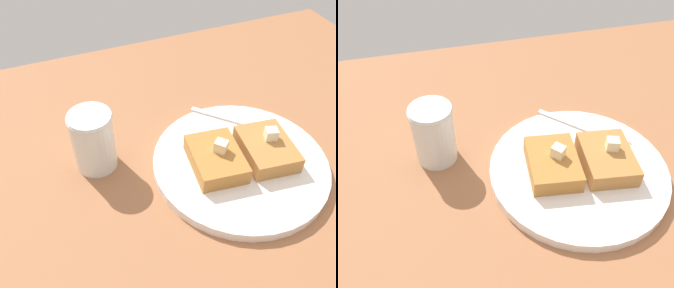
% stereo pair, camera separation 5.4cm
% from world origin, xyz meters
% --- Properties ---
extents(table_surface, '(1.00, 1.00, 0.03)m').
position_xyz_m(table_surface, '(0.00, 0.00, 0.01)').
color(table_surface, '#9C633F').
rests_on(table_surface, ground).
extents(plate, '(0.26, 0.26, 0.02)m').
position_xyz_m(plate, '(0.05, 0.08, 0.04)').
color(plate, white).
rests_on(plate, table_surface).
extents(toast_slice_left, '(0.08, 0.10, 0.03)m').
position_xyz_m(toast_slice_left, '(0.01, 0.09, 0.06)').
color(toast_slice_left, '#AF7131').
rests_on(toast_slice_left, plate).
extents(toast_slice_middle, '(0.08, 0.10, 0.03)m').
position_xyz_m(toast_slice_middle, '(0.09, 0.08, 0.06)').
color(toast_slice_middle, '#B0753A').
rests_on(toast_slice_middle, plate).
extents(butter_pat_primary, '(0.02, 0.02, 0.02)m').
position_xyz_m(butter_pat_primary, '(0.02, 0.09, 0.08)').
color(butter_pat_primary, beige).
rests_on(butter_pat_primary, toast_slice_left).
extents(butter_pat_secondary, '(0.02, 0.02, 0.02)m').
position_xyz_m(butter_pat_secondary, '(0.10, 0.08, 0.08)').
color(butter_pat_secondary, '#F1F0C7').
rests_on(butter_pat_secondary, toast_slice_middle).
extents(fork, '(0.12, 0.13, 0.00)m').
position_xyz_m(fork, '(0.09, 0.15, 0.05)').
color(fork, silver).
rests_on(fork, plate).
extents(syrup_jar, '(0.07, 0.07, 0.10)m').
position_xyz_m(syrup_jar, '(-0.15, 0.17, 0.07)').
color(syrup_jar, '#5A2607').
rests_on(syrup_jar, table_surface).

